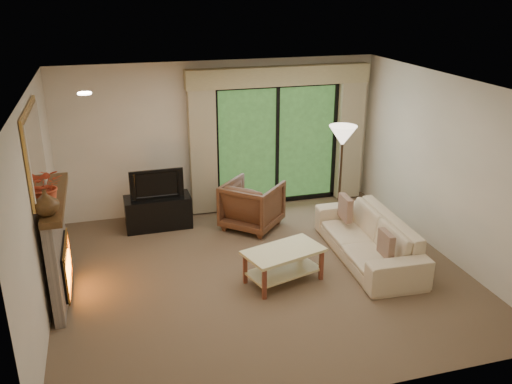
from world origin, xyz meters
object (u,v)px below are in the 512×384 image
object	(u,v)px
media_console	(158,212)
armchair	(252,205)
sofa	(368,238)
coffee_table	(283,266)

from	to	relation	value
media_console	armchair	size ratio (longest dim) A/B	1.23
media_console	sofa	distance (m)	3.41
media_console	armchair	world-z (taller)	armchair
media_console	sofa	xyz separation A→B (m)	(2.81, -1.93, 0.06)
armchair	coffee_table	size ratio (longest dim) A/B	0.83
media_console	coffee_table	world-z (taller)	media_console
sofa	coffee_table	bearing A→B (deg)	-75.14
sofa	coffee_table	xyz separation A→B (m)	(-1.39, -0.30, -0.09)
armchair	coffee_table	xyz separation A→B (m)	(-0.07, -1.80, -0.16)
sofa	coffee_table	size ratio (longest dim) A/B	2.12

